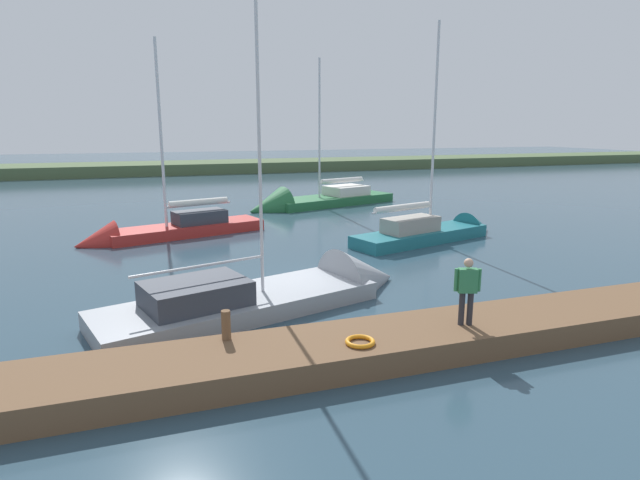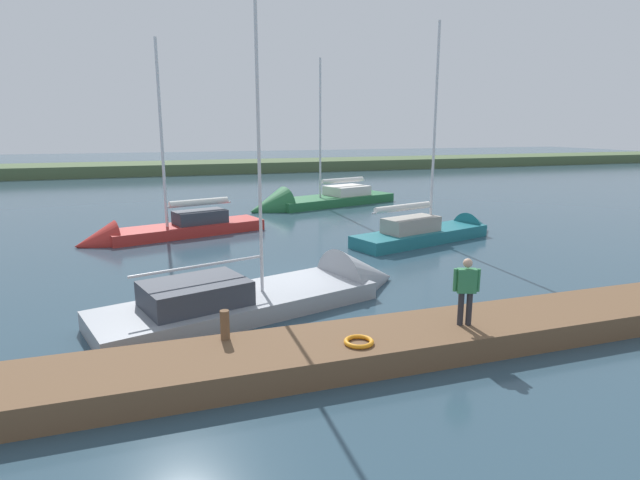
{
  "view_description": "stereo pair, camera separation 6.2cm",
  "coord_description": "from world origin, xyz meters",
  "px_view_note": "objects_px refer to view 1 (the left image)",
  "views": [
    {
      "loc": [
        5.06,
        15.37,
        5.22
      ],
      "look_at": [
        -1.03,
        -2.69,
        1.03
      ],
      "focal_mm": 28.91,
      "sensor_mm": 36.0,
      "label": 1
    },
    {
      "loc": [
        5.0,
        15.39,
        5.22
      ],
      "look_at": [
        -1.03,
        -2.69,
        1.03
      ],
      "focal_mm": 28.91,
      "sensor_mm": 36.0,
      "label": 2
    }
  ],
  "objects_px": {
    "sailboat_near_dock": "(308,204)",
    "sailboat_far_left": "(295,295)",
    "sailboat_mid_channel": "(437,234)",
    "life_ring_buoy": "(360,342)",
    "person_on_dock": "(467,287)",
    "sailboat_inner_slip": "(162,234)",
    "mooring_post_near": "(226,325)"
  },
  "relations": [
    {
      "from": "mooring_post_near",
      "to": "sailboat_inner_slip",
      "type": "distance_m",
      "value": 14.6
    },
    {
      "from": "sailboat_mid_channel",
      "to": "sailboat_near_dock",
      "type": "bearing_deg",
      "value": 87.32
    },
    {
      "from": "sailboat_near_dock",
      "to": "sailboat_far_left",
      "type": "relative_size",
      "value": 1.11
    },
    {
      "from": "sailboat_mid_channel",
      "to": "sailboat_near_dock",
      "type": "xyz_separation_m",
      "value": [
        2.87,
        -11.55,
        -0.08
      ]
    },
    {
      "from": "sailboat_far_left",
      "to": "sailboat_mid_channel",
      "type": "bearing_deg",
      "value": 19.49
    },
    {
      "from": "sailboat_mid_channel",
      "to": "person_on_dock",
      "type": "relative_size",
      "value": 6.44
    },
    {
      "from": "sailboat_near_dock",
      "to": "sailboat_far_left",
      "type": "xyz_separation_m",
      "value": [
        6.0,
        18.01,
        0.01
      ]
    },
    {
      "from": "mooring_post_near",
      "to": "life_ring_buoy",
      "type": "bearing_deg",
      "value": 156.53
    },
    {
      "from": "life_ring_buoy",
      "to": "person_on_dock",
      "type": "bearing_deg",
      "value": -175.25
    },
    {
      "from": "sailboat_near_dock",
      "to": "mooring_post_near",
      "type": "bearing_deg",
      "value": 50.33
    },
    {
      "from": "sailboat_far_left",
      "to": "mooring_post_near",
      "type": "bearing_deg",
      "value": -142.22
    },
    {
      "from": "mooring_post_near",
      "to": "sailboat_near_dock",
      "type": "xyz_separation_m",
      "value": [
        -8.63,
        -21.67,
        -0.75
      ]
    },
    {
      "from": "sailboat_inner_slip",
      "to": "sailboat_far_left",
      "type": "relative_size",
      "value": 0.99
    },
    {
      "from": "mooring_post_near",
      "to": "sailboat_mid_channel",
      "type": "bearing_deg",
      "value": -138.65
    },
    {
      "from": "sailboat_mid_channel",
      "to": "person_on_dock",
      "type": "height_order",
      "value": "sailboat_mid_channel"
    },
    {
      "from": "life_ring_buoy",
      "to": "sailboat_far_left",
      "type": "relative_size",
      "value": 0.06
    },
    {
      "from": "life_ring_buoy",
      "to": "person_on_dock",
      "type": "height_order",
      "value": "person_on_dock"
    },
    {
      "from": "sailboat_mid_channel",
      "to": "mooring_post_near",
      "type": "bearing_deg",
      "value": -155.28
    },
    {
      "from": "person_on_dock",
      "to": "sailboat_near_dock",
      "type": "bearing_deg",
      "value": 12.37
    },
    {
      "from": "mooring_post_near",
      "to": "person_on_dock",
      "type": "height_order",
      "value": "person_on_dock"
    },
    {
      "from": "sailboat_far_left",
      "to": "person_on_dock",
      "type": "xyz_separation_m",
      "value": [
        -2.91,
        4.61,
        1.34
      ]
    },
    {
      "from": "sailboat_far_left",
      "to": "person_on_dock",
      "type": "distance_m",
      "value": 5.62
    },
    {
      "from": "mooring_post_near",
      "to": "sailboat_far_left",
      "type": "xyz_separation_m",
      "value": [
        -2.63,
        -3.66,
        -0.74
      ]
    },
    {
      "from": "sailboat_near_dock",
      "to": "life_ring_buoy",
      "type": "bearing_deg",
      "value": 57.56
    },
    {
      "from": "mooring_post_near",
      "to": "sailboat_inner_slip",
      "type": "xyz_separation_m",
      "value": [
        0.92,
        -14.55,
        -0.73
      ]
    },
    {
      "from": "sailboat_mid_channel",
      "to": "sailboat_inner_slip",
      "type": "distance_m",
      "value": 13.18
    },
    {
      "from": "sailboat_inner_slip",
      "to": "sailboat_near_dock",
      "type": "height_order",
      "value": "sailboat_near_dock"
    },
    {
      "from": "mooring_post_near",
      "to": "sailboat_mid_channel",
      "type": "height_order",
      "value": "sailboat_mid_channel"
    },
    {
      "from": "sailboat_mid_channel",
      "to": "sailboat_far_left",
      "type": "relative_size",
      "value": 1.04
    },
    {
      "from": "life_ring_buoy",
      "to": "sailboat_far_left",
      "type": "xyz_separation_m",
      "value": [
        0.1,
        -4.85,
        -0.45
      ]
    },
    {
      "from": "mooring_post_near",
      "to": "sailboat_far_left",
      "type": "bearing_deg",
      "value": -125.66
    },
    {
      "from": "mooring_post_near",
      "to": "sailboat_near_dock",
      "type": "bearing_deg",
      "value": -111.71
    }
  ]
}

